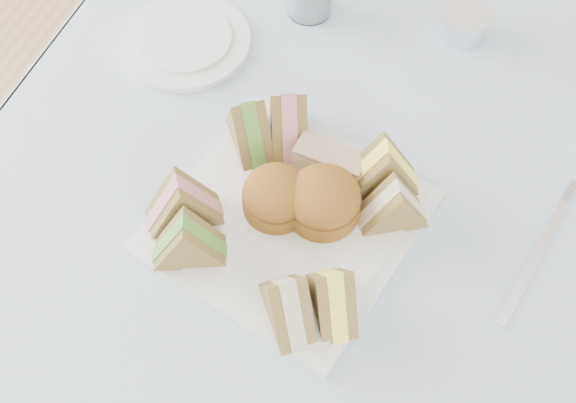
% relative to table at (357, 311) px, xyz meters
% --- Properties ---
extents(floor, '(4.00, 4.00, 0.00)m').
position_rel_table_xyz_m(floor, '(0.00, 0.00, -0.37)').
color(floor, '#9E7751').
rests_on(floor, ground).
extents(table, '(0.90, 0.90, 0.74)m').
position_rel_table_xyz_m(table, '(0.00, 0.00, 0.00)').
color(table, brown).
rests_on(table, floor).
extents(tablecloth, '(1.02, 1.02, 0.01)m').
position_rel_table_xyz_m(tablecloth, '(0.00, 0.00, 0.37)').
color(tablecloth, silver).
rests_on(tablecloth, table).
extents(serving_plate, '(0.33, 0.33, 0.01)m').
position_rel_table_xyz_m(serving_plate, '(-0.09, -0.09, 0.38)').
color(serving_plate, silver).
rests_on(serving_plate, tablecloth).
extents(sandwich_fl_a, '(0.10, 0.09, 0.08)m').
position_rel_table_xyz_m(sandwich_fl_a, '(-0.20, -0.13, 0.43)').
color(sandwich_fl_a, olive).
rests_on(sandwich_fl_a, serving_plate).
extents(sandwich_fl_b, '(0.09, 0.07, 0.08)m').
position_rel_table_xyz_m(sandwich_fl_b, '(-0.18, -0.17, 0.43)').
color(sandwich_fl_b, olive).
rests_on(sandwich_fl_b, serving_plate).
extents(sandwich_fr_a, '(0.08, 0.09, 0.08)m').
position_rel_table_xyz_m(sandwich_fr_a, '(-0.00, -0.17, 0.43)').
color(sandwich_fr_a, olive).
rests_on(sandwich_fr_a, serving_plate).
extents(sandwich_fr_b, '(0.09, 0.10, 0.08)m').
position_rel_table_xyz_m(sandwich_fr_b, '(-0.05, -0.20, 0.43)').
color(sandwich_fr_b, olive).
rests_on(sandwich_fr_b, serving_plate).
extents(sandwich_bl_a, '(0.09, 0.10, 0.08)m').
position_rel_table_xyz_m(sandwich_bl_a, '(-0.17, -0.00, 0.43)').
color(sandwich_bl_a, olive).
rests_on(sandwich_bl_a, serving_plate).
extents(sandwich_bl_b, '(0.08, 0.10, 0.08)m').
position_rel_table_xyz_m(sandwich_bl_b, '(-0.13, 0.02, 0.43)').
color(sandwich_bl_b, olive).
rests_on(sandwich_bl_b, serving_plate).
extents(sandwich_br_a, '(0.09, 0.08, 0.07)m').
position_rel_table_xyz_m(sandwich_br_a, '(0.02, -0.05, 0.42)').
color(sandwich_br_a, olive).
rests_on(sandwich_br_a, serving_plate).
extents(sandwich_br_b, '(0.10, 0.08, 0.08)m').
position_rel_table_xyz_m(sandwich_br_b, '(-0.00, -0.00, 0.43)').
color(sandwich_br_b, olive).
rests_on(sandwich_br_b, serving_plate).
extents(scone_left, '(0.10, 0.10, 0.05)m').
position_rel_table_xyz_m(scone_left, '(-0.11, -0.08, 0.42)').
color(scone_left, brown).
rests_on(scone_left, serving_plate).
extents(scone_right, '(0.10, 0.10, 0.06)m').
position_rel_table_xyz_m(scone_right, '(-0.05, -0.07, 0.42)').
color(scone_right, brown).
rests_on(scone_right, serving_plate).
extents(pastry_slice, '(0.09, 0.04, 0.04)m').
position_rel_table_xyz_m(pastry_slice, '(-0.07, -0.01, 0.41)').
color(pastry_slice, beige).
rests_on(pastry_slice, serving_plate).
extents(side_plate, '(0.22, 0.22, 0.01)m').
position_rel_table_xyz_m(side_plate, '(-0.33, 0.13, 0.38)').
color(side_plate, silver).
rests_on(side_plate, tablecloth).
extents(tea_strainer, '(0.09, 0.09, 0.04)m').
position_rel_table_xyz_m(tea_strainer, '(0.03, 0.29, 0.40)').
color(tea_strainer, silver).
rests_on(tea_strainer, tablecloth).
extents(fork, '(0.05, 0.19, 0.00)m').
position_rel_table_xyz_m(fork, '(0.19, -0.03, 0.38)').
color(fork, silver).
rests_on(fork, tablecloth).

